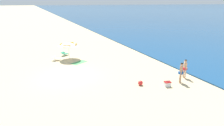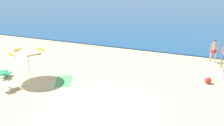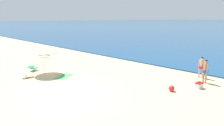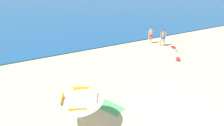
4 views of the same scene
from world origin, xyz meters
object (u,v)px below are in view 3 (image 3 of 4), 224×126
Objects in this scene: person_standing_beside at (201,66)px; cooler_box at (199,85)px; beach_towel at (64,76)px; beach_ball at (172,88)px; lounge_chair_beside_umbrella at (33,68)px; person_standing_near_shore at (205,70)px; beach_umbrella_striped_main at (43,53)px; lounge_chair_under_umbrella at (27,74)px.

cooler_box is (0.90, -2.51, -0.76)m from person_standing_beside.
person_standing_beside is 0.93× the size of beach_towel.
lounge_chair_beside_umbrella is at bearing -160.48° from beach_ball.
person_standing_near_shore is at bearing 97.89° from cooler_box.
beach_towel is (3.58, 0.97, -0.27)m from lounge_chair_beside_umbrella.
beach_ball is (9.70, 3.77, -1.58)m from beach_umbrella_striped_main.
lounge_chair_beside_umbrella is 14.27m from person_standing_beside.
lounge_chair_under_umbrella is 1.00× the size of lounge_chair_beside_umbrella.
person_standing_beside is (9.78, 9.63, 0.69)m from lounge_chair_under_umbrella.
beach_ball reaches higher than beach_towel.
person_standing_near_shore is at bearing 39.23° from lounge_chair_under_umbrella.
beach_umbrella_striped_main is 12.77m from person_standing_beside.
beach_ball is at bearing 21.47° from beach_towel.
person_standing_beside reaches higher than beach_ball.
cooler_box reaches higher than beach_towel.
cooler_box is at bearing -70.30° from person_standing_beside.
beach_ball is at bearing 28.63° from lounge_chair_under_umbrella.
beach_umbrella_striped_main is 3.40× the size of lounge_chair_under_umbrella.
person_standing_beside is 4.43m from beach_ball.
person_standing_beside is (-0.70, 1.07, -0.02)m from person_standing_near_shore.
lounge_chair_under_umbrella reaches higher than beach_towel.
lounge_chair_under_umbrella is at bearing -129.98° from beach_towel.
person_standing_near_shore reaches higher than lounge_chair_under_umbrella.
lounge_chair_under_umbrella is at bearing -135.44° from person_standing_beside.
beach_ball is (-0.12, -4.35, -0.78)m from person_standing_beside.
beach_towel is at bearing 15.11° from lounge_chair_beside_umbrella.
lounge_chair_beside_umbrella reaches higher than beach_towel.
beach_umbrella_striped_main is 2.28m from lounge_chair_beside_umbrella.
person_standing_beside is at bearing 109.70° from cooler_box.
person_standing_beside is (11.51, 8.39, 0.69)m from lounge_chair_beside_umbrella.
lounge_chair_beside_umbrella is at bearing -143.91° from person_standing_beside.
person_standing_beside is 2.77m from cooler_box.
lounge_chair_under_umbrella is at bearing -35.33° from lounge_chair_beside_umbrella.
beach_umbrella_striped_main is at bearing 8.99° from lounge_chair_beside_umbrella.
beach_umbrella_striped_main is at bearing -158.75° from beach_ball.
lounge_chair_beside_umbrella is 3.72m from beach_towel.
beach_ball is 0.21× the size of beach_towel.
person_standing_near_shore is (12.21, 7.32, 0.71)m from lounge_chair_beside_umbrella.
beach_towel is (-8.83, -4.92, -0.20)m from cooler_box.
beach_umbrella_striped_main is 3.39× the size of lounge_chair_beside_umbrella.
beach_ball is at bearing -91.57° from person_standing_beside.
person_standing_beside reaches higher than beach_towel.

